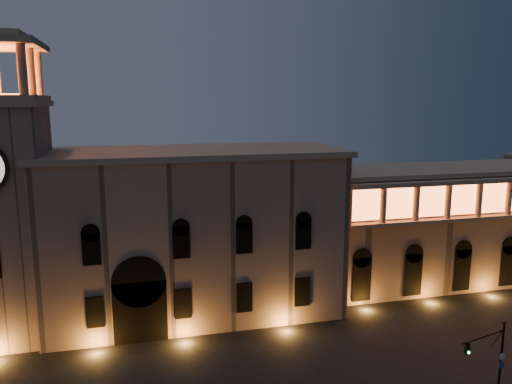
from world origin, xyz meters
TOP-DOWN VIEW (x-y plane):
  - government_building at (-2.08, 21.93)m, footprint 30.80×12.80m
  - colonnade_wing at (32.00, 23.92)m, footprint 40.60×11.50m
  - traffic_light at (17.23, -0.51)m, footprint 4.60×1.44m

SIDE VIEW (x-z plane):
  - traffic_light at x=17.23m, z-range 0.16..6.66m
  - colonnade_wing at x=32.00m, z-range 0.08..14.58m
  - government_building at x=-2.08m, z-range -0.03..17.57m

